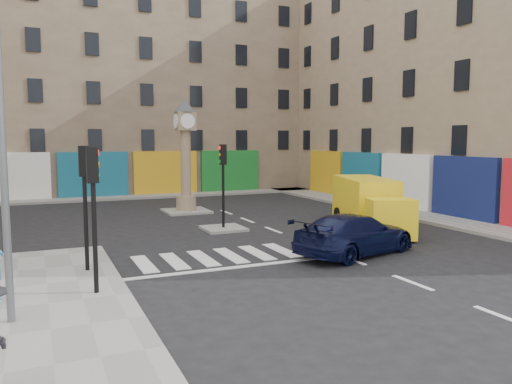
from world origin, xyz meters
TOP-DOWN VIEW (x-y plane):
  - ground at (0.00, 0.00)m, footprint 120.00×120.00m
  - sidewalk_right at (8.70, 10.00)m, footprint 2.60×30.00m
  - sidewalk_far at (-4.00, 22.20)m, footprint 32.00×2.40m
  - island_near at (-2.00, 8.00)m, footprint 1.80×1.80m
  - island_far at (-2.00, 14.00)m, footprint 2.40×2.40m
  - building_right at (15.00, 10.00)m, footprint 10.00×30.00m
  - building_far at (-4.00, 28.00)m, footprint 32.00×10.00m
  - traffic_light_left_near at (-8.30, 0.20)m, footprint 0.28×0.22m
  - traffic_light_left_far at (-8.30, 2.60)m, footprint 0.28×0.22m
  - traffic_light_island at (-2.00, 8.00)m, footprint 0.28×0.22m
  - lamp_post at (-10.20, -1.20)m, footprint 0.50×0.25m
  - clock_pillar at (-2.00, 14.00)m, footprint 1.20×1.20m
  - navy_sedan at (0.56, 1.60)m, footprint 5.36×3.37m
  - yellow_van at (4.08, 5.56)m, footprint 3.74×6.51m

SIDE VIEW (x-z plane):
  - ground at x=0.00m, z-range 0.00..0.00m
  - island_near at x=-2.00m, z-range 0.00..0.12m
  - island_far at x=-2.00m, z-range 0.00..0.12m
  - sidewalk_right at x=8.70m, z-range 0.00..0.15m
  - sidewalk_far at x=-4.00m, z-range 0.00..0.15m
  - navy_sedan at x=0.56m, z-range 0.00..1.45m
  - yellow_van at x=4.08m, z-range -0.01..2.26m
  - traffic_light_island at x=-2.00m, z-range 0.74..4.44m
  - traffic_light_left_near at x=-8.30m, z-range 0.77..4.47m
  - traffic_light_left_far at x=-8.30m, z-range 0.77..4.47m
  - clock_pillar at x=-2.00m, z-range 0.50..6.60m
  - lamp_post at x=-10.20m, z-range 0.64..8.94m
  - building_right at x=15.00m, z-range 0.00..16.00m
  - building_far at x=-4.00m, z-range 0.00..17.00m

